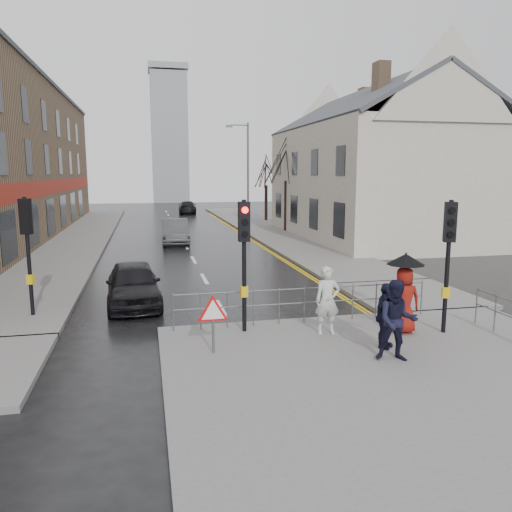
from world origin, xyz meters
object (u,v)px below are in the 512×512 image
pedestrian_b (397,321)px  car_parked (133,284)px  pedestrian_with_umbrella (404,290)px  car_mid (175,231)px  pedestrian_a (327,300)px  pedestrian_d (385,316)px

pedestrian_b → car_parked: bearing=151.1°
pedestrian_b → pedestrian_with_umbrella: size_ratio=0.87×
car_parked → car_mid: car_mid is taller
pedestrian_b → pedestrian_with_umbrella: pedestrian_with_umbrella is taller
pedestrian_a → pedestrian_d: pedestrian_a is taller
pedestrian_d → car_mid: (-3.67, 19.76, -0.18)m
pedestrian_d → pedestrian_with_umbrella: bearing=0.6°
pedestrian_d → pedestrian_a: bearing=84.1°
car_parked → car_mid: bearing=78.3°
pedestrian_d → car_parked: 8.17m
pedestrian_with_umbrella → car_parked: size_ratio=0.50×
car_mid → pedestrian_d: bearing=-78.2°
car_mid → pedestrian_a: bearing=-80.3°
pedestrian_a → pedestrian_with_umbrella: bearing=-4.1°
pedestrian_d → pedestrian_b: bearing=-140.6°
pedestrian_a → pedestrian_b: size_ratio=0.97×
car_mid → car_parked: bearing=-97.5°
pedestrian_a → car_mid: pedestrian_a is taller
pedestrian_b → pedestrian_with_umbrella: (1.11, 1.72, 0.22)m
pedestrian_b → pedestrian_d: pedestrian_b is taller
pedestrian_a → car_mid: bearing=104.5°
pedestrian_a → car_parked: pedestrian_a is taller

